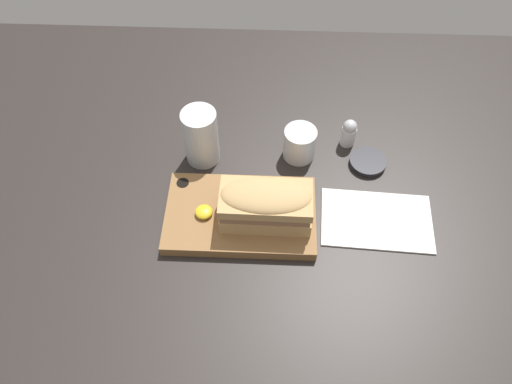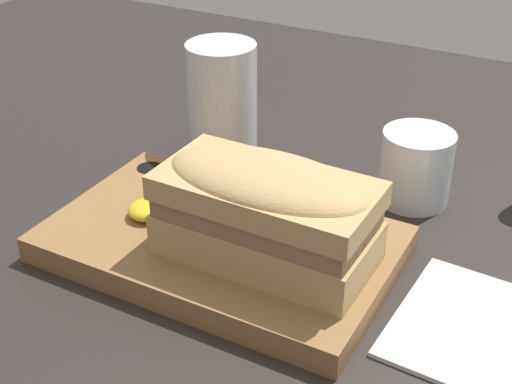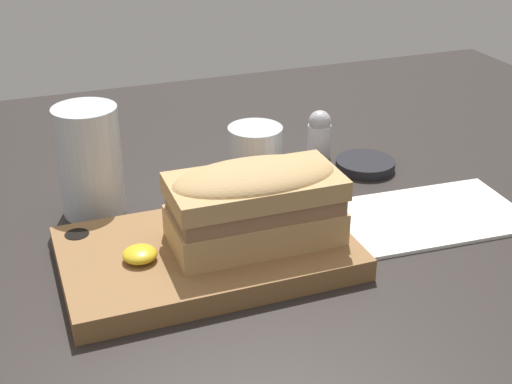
{
  "view_description": "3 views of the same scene",
  "coord_description": "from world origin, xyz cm",
  "px_view_note": "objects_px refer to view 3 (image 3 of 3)",
  "views": [
    {
      "loc": [
        4.5,
        -56.93,
        84.95
      ],
      "look_at": [
        2.29,
        -1.39,
        8.39
      ],
      "focal_mm": 35.0,
      "sensor_mm": 36.0,
      "label": 1
    },
    {
      "loc": [
        26.0,
        -46.14,
        38.27
      ],
      "look_at": [
        3.18,
        -4.04,
        9.86
      ],
      "focal_mm": 50.0,
      "sensor_mm": 36.0,
      "label": 2
    },
    {
      "loc": [
        -17.9,
        -63.52,
        41.21
      ],
      "look_at": [
        5.75,
        -0.43,
        7.72
      ],
      "focal_mm": 50.0,
      "sensor_mm": 36.0,
      "label": 3
    }
  ],
  "objects_px": {
    "sandwich": "(255,200)",
    "salt_shaker": "(319,134)",
    "napkin": "(429,216)",
    "wine_glass": "(255,155)",
    "water_glass": "(90,168)",
    "serving_board": "(206,253)",
    "condiment_dish": "(365,165)"
  },
  "relations": [
    {
      "from": "sandwich",
      "to": "salt_shaker",
      "type": "height_order",
      "value": "sandwich"
    },
    {
      "from": "sandwich",
      "to": "wine_glass",
      "type": "height_order",
      "value": "sandwich"
    },
    {
      "from": "wine_glass",
      "to": "salt_shaker",
      "type": "height_order",
      "value": "wine_glass"
    },
    {
      "from": "wine_glass",
      "to": "salt_shaker",
      "type": "relative_size",
      "value": 1.07
    },
    {
      "from": "napkin",
      "to": "condiment_dish",
      "type": "bearing_deg",
      "value": 92.01
    },
    {
      "from": "serving_board",
      "to": "napkin",
      "type": "relative_size",
      "value": 1.31
    },
    {
      "from": "serving_board",
      "to": "condiment_dish",
      "type": "distance_m",
      "value": 0.3
    },
    {
      "from": "sandwich",
      "to": "wine_glass",
      "type": "xyz_separation_m",
      "value": [
        0.07,
        0.18,
        -0.03
      ]
    },
    {
      "from": "serving_board",
      "to": "water_glass",
      "type": "distance_m",
      "value": 0.18
    },
    {
      "from": "water_glass",
      "to": "napkin",
      "type": "height_order",
      "value": "water_glass"
    },
    {
      "from": "salt_shaker",
      "to": "condiment_dish",
      "type": "distance_m",
      "value": 0.08
    },
    {
      "from": "sandwich",
      "to": "salt_shaker",
      "type": "relative_size",
      "value": 2.57
    },
    {
      "from": "wine_glass",
      "to": "napkin",
      "type": "bearing_deg",
      "value": -47.36
    },
    {
      "from": "water_glass",
      "to": "wine_glass",
      "type": "bearing_deg",
      "value": 4.03
    },
    {
      "from": "salt_shaker",
      "to": "napkin",
      "type": "bearing_deg",
      "value": -77.45
    },
    {
      "from": "water_glass",
      "to": "salt_shaker",
      "type": "height_order",
      "value": "water_glass"
    },
    {
      "from": "serving_board",
      "to": "wine_glass",
      "type": "distance_m",
      "value": 0.21
    },
    {
      "from": "sandwich",
      "to": "salt_shaker",
      "type": "xyz_separation_m",
      "value": [
        0.17,
        0.22,
        -0.03
      ]
    },
    {
      "from": "water_glass",
      "to": "condiment_dish",
      "type": "xyz_separation_m",
      "value": [
        0.35,
        -0.01,
        -0.05
      ]
    },
    {
      "from": "water_glass",
      "to": "condiment_dish",
      "type": "relative_size",
      "value": 1.65
    },
    {
      "from": "water_glass",
      "to": "salt_shaker",
      "type": "distance_m",
      "value": 0.32
    },
    {
      "from": "salt_shaker",
      "to": "water_glass",
      "type": "bearing_deg",
      "value": -170.47
    },
    {
      "from": "sandwich",
      "to": "salt_shaker",
      "type": "bearing_deg",
      "value": 51.29
    },
    {
      "from": "wine_glass",
      "to": "condiment_dish",
      "type": "relative_size",
      "value": 0.92
    },
    {
      "from": "wine_glass",
      "to": "napkin",
      "type": "distance_m",
      "value": 0.23
    },
    {
      "from": "serving_board",
      "to": "condiment_dish",
      "type": "bearing_deg",
      "value": 29.3
    },
    {
      "from": "sandwich",
      "to": "wine_glass",
      "type": "bearing_deg",
      "value": 69.42
    },
    {
      "from": "sandwich",
      "to": "napkin",
      "type": "bearing_deg",
      "value": 3.73
    },
    {
      "from": "serving_board",
      "to": "water_glass",
      "type": "xyz_separation_m",
      "value": [
        -0.09,
        0.15,
        0.04
      ]
    },
    {
      "from": "salt_shaker",
      "to": "wine_glass",
      "type": "bearing_deg",
      "value": -160.43
    },
    {
      "from": "water_glass",
      "to": "napkin",
      "type": "xyz_separation_m",
      "value": [
        0.36,
        -0.15,
        -0.05
      ]
    },
    {
      "from": "napkin",
      "to": "condiment_dish",
      "type": "relative_size",
      "value": 2.87
    }
  ]
}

